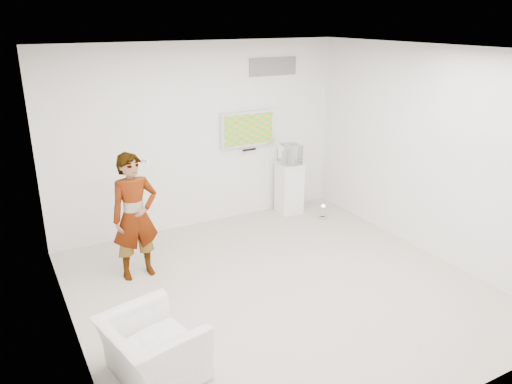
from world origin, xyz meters
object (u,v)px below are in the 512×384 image
person (135,216)px  armchair (152,349)px  tv (248,129)px  floor_uplight (323,212)px  pedestal (289,188)px

person → armchair: 2.18m
tv → floor_uplight: tv is taller
person → pedestal: bearing=14.9°
pedestal → floor_uplight: (0.35, -0.57, -0.33)m
armchair → floor_uplight: bearing=-69.1°
person → armchair: person is taller
floor_uplight → person: bearing=-172.8°
person → floor_uplight: person is taller
person → pedestal: 3.23m
armchair → floor_uplight: 4.58m
pedestal → armchair: bearing=-138.9°
person → floor_uplight: (3.39, 0.43, -0.74)m
tv → pedestal: (0.70, -0.24, -1.10)m
pedestal → floor_uplight: bearing=-58.8°
tv → armchair: (-2.80, -3.29, -1.24)m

